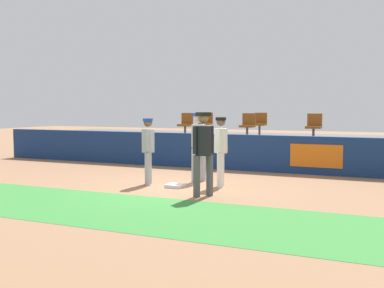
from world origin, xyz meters
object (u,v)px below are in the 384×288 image
object	(u,v)px
seat_front_center	(248,124)
seat_back_left	(206,122)
player_coach_visitor	(199,142)
seat_back_center	(260,123)
first_base	(175,186)
player_runner_visitor	(148,146)
seat_front_left	(186,123)
seat_front_right	(314,125)
player_fielder_home	(221,147)
player_umpire	(203,148)

from	to	relation	value
seat_front_center	seat_back_left	xyz separation A→B (m)	(-2.30, 1.80, 0.00)
player_coach_visitor	seat_back_center	bearing A→B (deg)	-157.95
first_base	seat_back_left	xyz separation A→B (m)	(-2.10, 6.95, 1.36)
player_runner_visitor	player_coach_visitor	size ratio (longest dim) A/B	0.93
player_coach_visitor	seat_front_left	world-z (taller)	player_coach_visitor
player_coach_visitor	seat_front_center	xyz separation A→B (m)	(0.04, 4.08, 0.35)
player_runner_visitor	seat_back_left	bearing A→B (deg)	167.76
seat_front_center	seat_front_right	world-z (taller)	same
player_fielder_home	seat_front_center	world-z (taller)	seat_front_center
seat_front_left	player_runner_visitor	bearing A→B (deg)	-75.26
player_fielder_home	seat_front_left	bearing A→B (deg)	-159.37
player_fielder_home	seat_back_center	bearing A→B (deg)	174.13
first_base	seat_front_right	world-z (taller)	seat_front_right
first_base	player_runner_visitor	world-z (taller)	player_runner_visitor
player_fielder_home	seat_front_left	size ratio (longest dim) A/B	2.05
player_umpire	seat_back_center	world-z (taller)	player_umpire
seat_front_right	seat_front_left	world-z (taller)	same
seat_back_left	seat_front_right	world-z (taller)	same
player_fielder_home	seat_front_left	world-z (taller)	seat_front_left
player_coach_visitor	seat_front_center	bearing A→B (deg)	-159.04
player_runner_visitor	player_umpire	size ratio (longest dim) A/B	0.91
first_base	player_coach_visitor	xyz separation A→B (m)	(0.16, 1.07, 1.01)
seat_front_right	seat_front_left	xyz separation A→B (m)	(-4.56, -0.00, -0.00)
seat_back_left	seat_back_center	world-z (taller)	same
player_fielder_home	player_umpire	distance (m)	1.38
seat_front_center	seat_front_right	xyz separation A→B (m)	(2.22, 0.00, 0.00)
player_runner_visitor	seat_front_left	world-z (taller)	seat_front_left
player_umpire	seat_back_left	xyz separation A→B (m)	(-3.19, 7.75, 0.33)
player_fielder_home	player_runner_visitor	distance (m)	1.85
player_runner_visitor	player_fielder_home	bearing A→B (deg)	82.69
seat_back_center	player_runner_visitor	bearing A→B (deg)	-97.57
player_umpire	seat_front_left	size ratio (longest dim) A/B	2.21
seat_front_center	seat_front_right	bearing A→B (deg)	0.00
seat_front_center	player_umpire	bearing A→B (deg)	-81.53
first_base	player_runner_visitor	xyz separation A→B (m)	(-0.80, 0.08, 0.94)
first_base	seat_back_left	distance (m)	7.39
seat_back_left	seat_back_center	xyz separation A→B (m)	(2.21, -0.00, -0.00)
player_fielder_home	player_coach_visitor	distance (m)	0.96
seat_front_center	seat_back_center	size ratio (longest dim) A/B	1.00
player_fielder_home	player_runner_visitor	size ratio (longest dim) A/B	1.02
first_base	player_umpire	bearing A→B (deg)	-36.26
player_runner_visitor	seat_back_center	xyz separation A→B (m)	(0.91, 6.88, 0.42)
player_runner_visitor	seat_front_center	xyz separation A→B (m)	(1.01, 5.08, 0.42)
player_fielder_home	seat_back_center	size ratio (longest dim) A/B	2.05
seat_front_right	player_runner_visitor	bearing A→B (deg)	-122.46
player_runner_visitor	seat_front_center	world-z (taller)	seat_front_center
player_coach_visitor	seat_back_left	world-z (taller)	player_coach_visitor
player_umpire	first_base	bearing A→B (deg)	-90.00
first_base	player_fielder_home	distance (m)	1.49
seat_back_center	seat_front_left	xyz separation A→B (m)	(-2.25, -1.80, -0.00)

